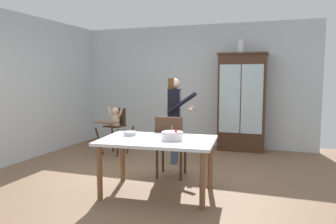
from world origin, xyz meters
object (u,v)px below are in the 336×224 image
Objects in this scene: adult_person at (175,110)px; dining_chair_far_side at (170,142)px; ceramic_vase at (241,47)px; serving_bowl at (130,133)px; birthday_cake at (172,136)px; dining_table at (158,146)px; high_chair_with_toddler at (115,122)px; china_cabinet at (242,102)px.

dining_chair_far_side is (0.20, -0.87, -0.41)m from adult_person.
ceramic_vase is 3.40m from serving_bowl.
birthday_cake is at bearing -173.89° from adult_person.
adult_person reaches higher than birthday_cake.
dining_table is at bearing -177.14° from birthday_cake.
birthday_cake is at bearing -37.83° from high_chair_with_toddler.
high_chair_with_toddler is at bearing -153.43° from china_cabinet.
serving_bowl is at bearing 49.24° from dining_chair_far_side.
serving_bowl is at bearing -112.74° from china_cabinet.
china_cabinet is 2.66m from high_chair_with_toddler.
serving_bowl is 0.73m from dining_chair_far_side.
dining_table is (0.26, -1.56, -0.32)m from adult_person.
china_cabinet reaches higher than adult_person.
adult_person is 1.47m from serving_bowl.
high_chair_with_toddler is at bearing 124.14° from serving_bowl.
adult_person is at bearing -125.26° from china_cabinet.
serving_bowl is at bearing 165.43° from dining_table.
china_cabinet is at bearing -4.43° from ceramic_vase.
dining_table is (-0.70, -3.00, -1.51)m from ceramic_vase.
high_chair_with_toddler is (-2.31, -1.18, -1.51)m from ceramic_vase.
dining_chair_far_side is (-0.76, -2.31, -1.61)m from ceramic_vase.
dining_table is 0.70m from dining_chair_far_side.
dining_table is (1.61, -1.82, -0.01)m from high_chair_with_toddler.
ceramic_vase reaches higher than high_chair_with_toddler.
dining_chair_far_side is (0.40, 0.57, -0.21)m from serving_bowl.
high_chair_with_toddler is at bearing -41.87° from dining_chair_far_side.
serving_bowl is at bearing -111.91° from ceramic_vase.
adult_person is 5.47× the size of birthday_cake.
adult_person reaches higher than high_chair_with_toddler.
birthday_cake is 1.56× the size of serving_bowl.
high_chair_with_toddler is 1.92m from dining_chair_far_side.
china_cabinet reaches higher than dining_table.
adult_person is (1.35, -0.25, 0.31)m from high_chair_with_toddler.
high_chair_with_toddler is at bearing 135.04° from birthday_cake.
birthday_cake is (0.46, -1.55, -0.17)m from adult_person.
high_chair_with_toddler is 0.61× the size of dining_table.
china_cabinet is 1.14m from ceramic_vase.
serving_bowl is (1.15, -1.70, 0.11)m from high_chair_with_toddler.
birthday_cake is at bearing -9.43° from serving_bowl.
dining_table is 0.49m from serving_bowl.
serving_bowl is at bearing -48.73° from high_chair_with_toddler.
dining_chair_far_side reaches higher than birthday_cake.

